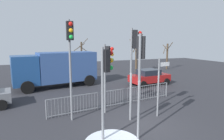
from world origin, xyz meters
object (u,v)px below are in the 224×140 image
at_px(car_red_near, 149,77).
at_px(delivery_truck, 57,68).
at_px(traffic_light_rear_right, 70,48).
at_px(bare_tree_right, 136,53).
at_px(traffic_light_rear_left, 106,73).
at_px(bare_tree_left, 167,55).
at_px(bare_tree_centre, 82,56).
at_px(traffic_light_foreground_right, 140,63).
at_px(traffic_light_mid_right, 107,63).
at_px(traffic_light_mid_left, 134,54).
at_px(direction_sign_post, 159,84).

bearing_deg(car_red_near, delivery_truck, 157.92).
relative_size(traffic_light_rear_right, car_red_near, 1.29).
bearing_deg(traffic_light_rear_right, bare_tree_right, -132.69).
distance_m(traffic_light_rear_left, car_red_near, 10.94).
xyz_separation_m(bare_tree_left, bare_tree_centre, (-12.29, 2.01, 0.16)).
bearing_deg(traffic_light_foreground_right, bare_tree_left, 91.38).
xyz_separation_m(traffic_light_mid_right, traffic_light_rear_left, (-1.07, -2.70, -0.05)).
xyz_separation_m(traffic_light_mid_left, car_red_near, (5.24, 6.68, -2.68)).
distance_m(traffic_light_mid_left, bare_tree_right, 15.92).
bearing_deg(bare_tree_right, bare_tree_left, 6.66).
relative_size(traffic_light_mid_right, traffic_light_rear_right, 0.76).
bearing_deg(delivery_truck, traffic_light_foreground_right, 93.25).
height_order(traffic_light_mid_right, car_red_near, traffic_light_mid_right).
distance_m(traffic_light_foreground_right, bare_tree_right, 17.66).
bearing_deg(direction_sign_post, bare_tree_right, 56.89).
distance_m(traffic_light_mid_left, direction_sign_post, 2.26).
height_order(traffic_light_rear_right, traffic_light_foreground_right, traffic_light_rear_right).
bearing_deg(traffic_light_rear_left, delivery_truck, 169.84).
height_order(traffic_light_foreground_right, traffic_light_rear_left, traffic_light_foreground_right).
distance_m(delivery_truck, bare_tree_right, 11.74).
bearing_deg(bare_tree_centre, traffic_light_foreground_right, -95.01).
bearing_deg(bare_tree_centre, traffic_light_mid_left, -93.44).
xyz_separation_m(traffic_light_mid_left, direction_sign_post, (1.54, -0.03, -1.66)).
relative_size(car_red_near, delivery_truck, 0.54).
height_order(traffic_light_rear_left, bare_tree_centre, bare_tree_centre).
height_order(traffic_light_mid_left, bare_tree_right, bare_tree_right).
relative_size(direction_sign_post, bare_tree_left, 0.80).
bearing_deg(bare_tree_left, delivery_truck, -161.51).
bearing_deg(traffic_light_foreground_right, traffic_light_rear_left, -153.88).
xyz_separation_m(traffic_light_mid_right, bare_tree_left, (14.18, 13.10, -0.83)).
relative_size(direction_sign_post, car_red_near, 0.81).
height_order(traffic_light_foreground_right, delivery_truck, traffic_light_foreground_right).
xyz_separation_m(traffic_light_foreground_right, bare_tree_left, (13.88, 16.18, -1.16)).
height_order(traffic_light_mid_right, traffic_light_mid_left, traffic_light_mid_left).
distance_m(traffic_light_rear_right, direction_sign_post, 5.01).
bearing_deg(traffic_light_rear_right, direction_sign_post, 163.99).
relative_size(traffic_light_mid_left, traffic_light_rear_left, 1.22).
xyz_separation_m(traffic_light_mid_right, bare_tree_centre, (1.89, 15.10, -0.67)).
xyz_separation_m(traffic_light_mid_right, traffic_light_rear_right, (-2.06, -0.39, 0.86)).
height_order(delivery_truck, bare_tree_left, bare_tree_left).
height_order(car_red_near, bare_tree_left, bare_tree_left).
height_order(direction_sign_post, bare_tree_centre, bare_tree_centre).
relative_size(car_red_near, bare_tree_centre, 0.88).
bearing_deg(traffic_light_mid_left, delivery_truck, -143.47).
relative_size(direction_sign_post, bare_tree_centre, 0.71).
distance_m(traffic_light_rear_left, direction_sign_post, 3.86).
bearing_deg(traffic_light_rear_left, direction_sign_post, 94.32).
distance_m(car_red_near, bare_tree_right, 7.82).
bearing_deg(traffic_light_mid_right, car_red_near, 165.34).
relative_size(traffic_light_mid_left, car_red_near, 1.19).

